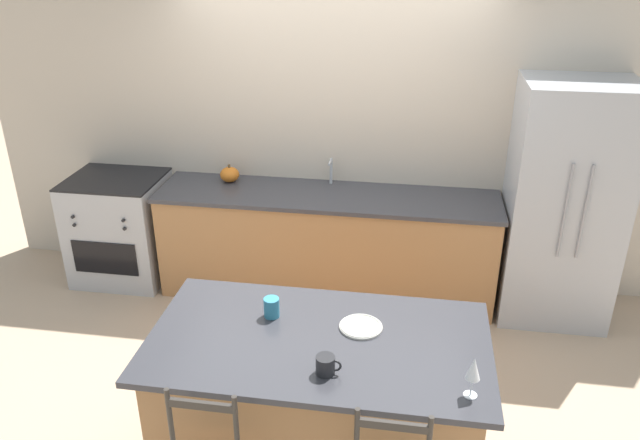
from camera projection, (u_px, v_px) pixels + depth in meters
ground_plane at (320, 313)px, 5.08m from camera, size 18.00×18.00×0.00m
wall_back at (333, 128)px, 5.15m from camera, size 6.00×0.07×2.70m
back_counter at (327, 243)px, 5.23m from camera, size 2.78×0.70×0.90m
sink_faucet at (331, 169)px, 5.17m from camera, size 0.02×0.13×0.22m
kitchen_island at (318, 409)px, 3.40m from camera, size 1.76×0.96×0.94m
refrigerator at (563, 204)px, 4.74m from camera, size 0.82×0.71×1.89m
oven_range at (121, 228)px, 5.46m from camera, size 0.78×0.70×0.94m
dinner_plate at (361, 326)px, 3.29m from camera, size 0.23×0.23×0.02m
wine_glass at (473, 369)px, 2.75m from camera, size 0.07×0.07×0.21m
coffee_mug at (326, 365)px, 2.94m from camera, size 0.12×0.09×0.09m
tumbler_cup at (272, 307)px, 3.37m from camera, size 0.08×0.08×0.11m
pumpkin_decoration at (230, 174)px, 5.25m from camera, size 0.16×0.16×0.15m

